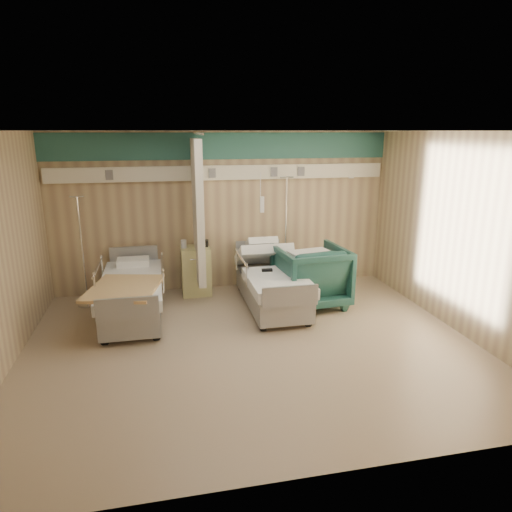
# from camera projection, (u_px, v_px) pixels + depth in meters

# --- Properties ---
(ground) EXTENTS (6.00, 5.00, 0.00)m
(ground) POSITION_uv_depth(u_px,v_px,m) (251.00, 345.00, 6.18)
(ground) COLOR gray
(ground) RESTS_ON ground
(room_walls) EXTENTS (6.04, 5.04, 2.82)m
(room_walls) POSITION_uv_depth(u_px,v_px,m) (245.00, 206.00, 5.92)
(room_walls) COLOR tan
(room_walls) RESTS_ON ground
(bed_right) EXTENTS (1.00, 2.16, 0.63)m
(bed_right) POSITION_uv_depth(u_px,v_px,m) (272.00, 289.00, 7.44)
(bed_right) COLOR white
(bed_right) RESTS_ON ground
(bed_left) EXTENTS (1.00, 2.16, 0.63)m
(bed_left) POSITION_uv_depth(u_px,v_px,m) (133.00, 299.00, 7.00)
(bed_left) COLOR white
(bed_left) RESTS_ON ground
(bedside_cabinet) EXTENTS (0.50, 0.48, 0.85)m
(bedside_cabinet) POSITION_uv_depth(u_px,v_px,m) (196.00, 271.00, 8.03)
(bedside_cabinet) COLOR #CDC980
(bedside_cabinet) RESTS_ON ground
(visitor_armchair) EXTENTS (1.16, 1.19, 1.00)m
(visitor_armchair) POSITION_uv_depth(u_px,v_px,m) (310.00, 276.00, 7.50)
(visitor_armchair) COLOR #1D4A43
(visitor_armchair) RESTS_ON ground
(waffle_blanket) EXTENTS (0.77, 0.71, 0.08)m
(waffle_blanket) POSITION_uv_depth(u_px,v_px,m) (313.00, 244.00, 7.33)
(waffle_blanket) COLOR silver
(waffle_blanket) RESTS_ON visitor_armchair
(iv_stand_right) EXTENTS (0.36, 0.36, 2.03)m
(iv_stand_right) POSITION_uv_depth(u_px,v_px,m) (285.00, 264.00, 8.44)
(iv_stand_right) COLOR silver
(iv_stand_right) RESTS_ON ground
(iv_stand_left) EXTENTS (0.32, 0.32, 1.82)m
(iv_stand_left) POSITION_uv_depth(u_px,v_px,m) (86.00, 284.00, 7.50)
(iv_stand_left) COLOR silver
(iv_stand_left) RESTS_ON ground
(call_remote) EXTENTS (0.18, 0.09, 0.04)m
(call_remote) POSITION_uv_depth(u_px,v_px,m) (267.00, 270.00, 7.29)
(call_remote) COLOR black
(call_remote) RESTS_ON bed_right
(tan_blanket) EXTENTS (1.15, 1.33, 0.04)m
(tan_blanket) POSITION_uv_depth(u_px,v_px,m) (124.00, 288.00, 6.46)
(tan_blanket) COLOR tan
(tan_blanket) RESTS_ON bed_left
(toiletry_bag) EXTENTS (0.23, 0.17, 0.11)m
(toiletry_bag) POSITION_uv_depth(u_px,v_px,m) (202.00, 243.00, 7.96)
(toiletry_bag) COLOR black
(toiletry_bag) RESTS_ON bedside_cabinet
(white_cup) EXTENTS (0.11, 0.11, 0.14)m
(white_cup) POSITION_uv_depth(u_px,v_px,m) (184.00, 244.00, 7.85)
(white_cup) COLOR white
(white_cup) RESTS_ON bedside_cabinet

